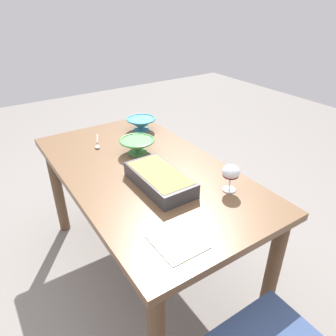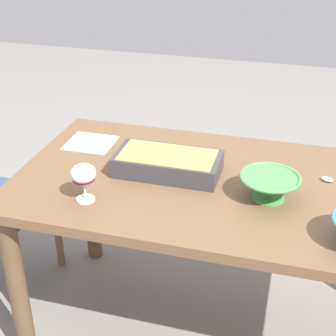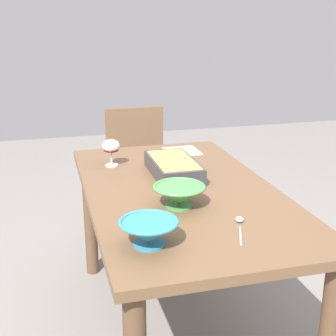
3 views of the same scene
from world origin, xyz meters
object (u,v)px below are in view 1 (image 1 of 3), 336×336
object	(u,v)px
dining_table	(145,185)
serving_spoon	(97,144)
napkin	(178,242)
mixing_bowl	(137,145)
small_bowl	(141,124)
casserole_dish	(160,178)
wine_glass	(231,173)

from	to	relation	value
dining_table	serving_spoon	bearing A→B (deg)	-167.13
dining_table	napkin	bearing A→B (deg)	-17.19
dining_table	mixing_bowl	xyz separation A→B (m)	(-0.19, 0.06, 0.16)
small_bowl	serving_spoon	bearing A→B (deg)	-80.33
casserole_dish	napkin	world-z (taller)	casserole_dish
wine_glass	napkin	bearing A→B (deg)	-68.91
dining_table	napkin	world-z (taller)	napkin
wine_glass	napkin	xyz separation A→B (m)	(0.16, -0.42, -0.09)
napkin	mixing_bowl	bearing A→B (deg)	162.54
mixing_bowl	small_bowl	world-z (taller)	same
mixing_bowl	serving_spoon	xyz separation A→B (m)	(-0.23, -0.16, -0.04)
small_bowl	wine_glass	bearing A→B (deg)	-0.66
mixing_bowl	small_bowl	distance (m)	0.35
wine_glass	napkin	size ratio (longest dim) A/B	0.71
wine_glass	serving_spoon	size ratio (longest dim) A/B	0.64
casserole_dish	wine_glass	bearing A→B (deg)	50.03
small_bowl	serving_spoon	xyz separation A→B (m)	(0.06, -0.35, -0.04)
casserole_dish	mixing_bowl	xyz separation A→B (m)	(-0.38, 0.08, 0.01)
mixing_bowl	casserole_dish	bearing A→B (deg)	-12.16
small_bowl	casserole_dish	bearing A→B (deg)	-21.91
small_bowl	napkin	distance (m)	1.13
wine_glass	casserole_dish	distance (m)	0.34
napkin	small_bowl	bearing A→B (deg)	157.88
wine_glass	small_bowl	bearing A→B (deg)	179.34
dining_table	wine_glass	world-z (taller)	wine_glass
wine_glass	serving_spoon	world-z (taller)	wine_glass
serving_spoon	dining_table	bearing A→B (deg)	12.87
dining_table	wine_glass	xyz separation A→B (m)	(0.41, 0.24, 0.20)
serving_spoon	napkin	size ratio (longest dim) A/B	1.11
mixing_bowl	small_bowl	bearing A→B (deg)	147.21
dining_table	casserole_dish	bearing A→B (deg)	-5.76
serving_spoon	wine_glass	bearing A→B (deg)	22.12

